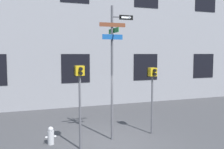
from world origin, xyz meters
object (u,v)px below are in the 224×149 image
(pedestrian_signal_left, at_px, (80,85))
(fire_hydrant, at_px, (51,136))
(street_sign_pole, at_px, (114,61))
(pedestrian_signal_right, at_px, (152,83))

(pedestrian_signal_left, bearing_deg, fire_hydrant, 138.25)
(street_sign_pole, height_order, fire_hydrant, street_sign_pole)
(street_sign_pole, relative_size, fire_hydrant, 7.76)
(pedestrian_signal_left, distance_m, pedestrian_signal_right, 3.23)
(pedestrian_signal_left, bearing_deg, street_sign_pole, 20.87)
(street_sign_pole, height_order, pedestrian_signal_left, street_sign_pole)
(street_sign_pole, distance_m, pedestrian_signal_right, 1.96)
(pedestrian_signal_left, bearing_deg, pedestrian_signal_right, 11.58)
(street_sign_pole, xyz_separation_m, fire_hydrant, (-2.36, 0.28, -2.74))
(pedestrian_signal_left, xyz_separation_m, fire_hydrant, (-0.93, 0.83, -1.94))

